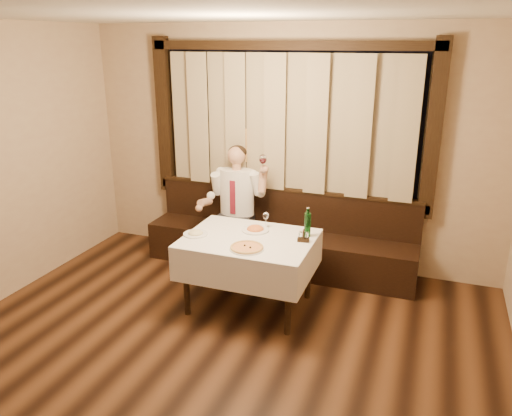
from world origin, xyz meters
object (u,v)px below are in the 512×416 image
(dining_table, at_px, (249,247))
(pizza, at_px, (247,248))
(pasta_cream, at_px, (195,232))
(pasta_red, at_px, (255,227))
(banquette, at_px, (280,242))
(green_bottle, at_px, (307,224))
(cruet_caddy, at_px, (303,237))
(seated_man, at_px, (235,198))

(dining_table, distance_m, pizza, 0.31)
(pasta_cream, bearing_deg, pasta_red, 30.43)
(dining_table, relative_size, pasta_cream, 5.21)
(pasta_red, distance_m, pasta_cream, 0.61)
(banquette, height_order, pasta_cream, banquette)
(pasta_cream, bearing_deg, pizza, -14.63)
(pasta_red, distance_m, green_bottle, 0.54)
(dining_table, bearing_deg, cruet_caddy, 8.94)
(pasta_cream, bearing_deg, cruet_caddy, 10.61)
(pizza, bearing_deg, green_bottle, 48.41)
(banquette, xyz_separation_m, cruet_caddy, (0.53, -0.94, 0.49))
(cruet_caddy, relative_size, seated_man, 0.08)
(pasta_red, bearing_deg, cruet_caddy, -11.61)
(pizza, xyz_separation_m, pasta_cream, (-0.61, 0.16, 0.02))
(banquette, distance_m, pasta_cream, 1.34)
(pasta_cream, distance_m, cruet_caddy, 1.08)
(dining_table, distance_m, seated_man, 1.09)
(dining_table, height_order, pasta_cream, pasta_cream)
(pasta_cream, bearing_deg, seated_man, 90.12)
(pasta_red, relative_size, pasta_cream, 1.15)
(pasta_red, relative_size, seated_man, 0.20)
(dining_table, distance_m, green_bottle, 0.62)
(pizza, height_order, cruet_caddy, cruet_caddy)
(pasta_cream, bearing_deg, green_bottle, 17.98)
(pasta_cream, height_order, cruet_caddy, cruet_caddy)
(green_bottle, bearing_deg, pizza, -131.59)
(banquette, distance_m, pasta_red, 0.96)
(banquette, distance_m, cruet_caddy, 1.18)
(banquette, relative_size, pasta_red, 11.36)
(pasta_red, relative_size, green_bottle, 0.94)
(pasta_red, bearing_deg, seated_man, 125.47)
(green_bottle, bearing_deg, cruet_caddy, -90.00)
(pizza, relative_size, green_bottle, 1.09)
(pasta_cream, relative_size, seated_man, 0.17)
(seated_man, bearing_deg, cruet_caddy, -38.67)
(banquette, bearing_deg, dining_table, -90.00)
(dining_table, xyz_separation_m, seated_man, (-0.53, 0.93, 0.18))
(pasta_cream, xyz_separation_m, seated_man, (-0.00, 1.05, 0.04))
(dining_table, xyz_separation_m, green_bottle, (0.53, 0.23, 0.23))
(pasta_red, xyz_separation_m, pasta_cream, (-0.53, -0.31, -0.01))
(green_bottle, xyz_separation_m, seated_man, (-1.06, 0.70, -0.05))
(pasta_cream, bearing_deg, banquette, 65.04)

